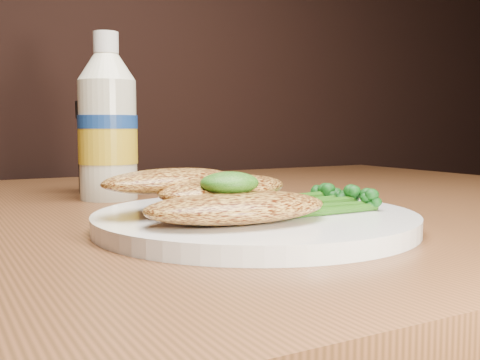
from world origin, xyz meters
TOP-DOWN VIEW (x-y plane):
  - plate at (-0.01, 0.88)m, footprint 0.27×0.27m
  - chicken_front at (-0.05, 0.85)m, footprint 0.15×0.09m
  - chicken_mid at (-0.03, 0.90)m, footprint 0.16×0.12m
  - chicken_back at (-0.07, 0.92)m, footprint 0.14×0.10m
  - pesto_front at (-0.05, 0.86)m, footprint 0.05×0.05m
  - broccolini_bundle at (0.04, 0.88)m, footprint 0.14×0.12m
  - mayo_bottle at (-0.06, 1.13)m, footprint 0.09×0.09m
  - pepper_grinder at (-0.06, 1.21)m, footprint 0.06×0.06m

SIDE VIEW (x-z plane):
  - plate at x=-0.01m, z-range 0.75..0.76m
  - broccolini_bundle at x=0.04m, z-range 0.76..0.78m
  - chicken_front at x=-0.05m, z-range 0.76..0.79m
  - chicken_mid at x=-0.03m, z-range 0.77..0.79m
  - chicken_back at x=-0.07m, z-range 0.78..0.80m
  - pesto_front at x=-0.05m, z-range 0.78..0.80m
  - pepper_grinder at x=-0.06m, z-range 0.75..0.87m
  - mayo_bottle at x=-0.06m, z-range 0.75..0.94m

